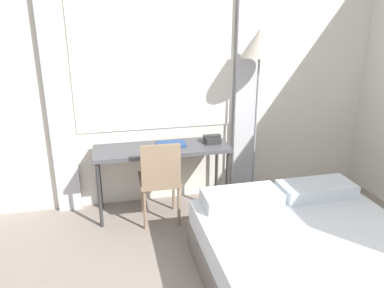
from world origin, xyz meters
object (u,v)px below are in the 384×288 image
object	(u,v)px
desk	(162,153)
standing_lamp	(260,54)
bed	(324,276)
book	(171,144)
desk_chair	(160,177)
telephone	(212,139)

from	to	relation	value
desk	standing_lamp	size ratio (longest dim) A/B	0.73
bed	book	bearing A→B (deg)	115.44
desk_chair	telephone	world-z (taller)	desk_chair
desk	standing_lamp	world-z (taller)	standing_lamp
desk	telephone	xyz separation A→B (m)	(0.55, 0.03, 0.10)
desk_chair	telephone	bearing A→B (deg)	25.56
desk_chair	telephone	xyz separation A→B (m)	(0.61, 0.27, 0.26)
book	desk_chair	bearing A→B (deg)	-121.34
bed	telephone	world-z (taller)	telephone
standing_lamp	telephone	xyz separation A→B (m)	(-0.47, 0.04, -0.88)
telephone	book	distance (m)	0.44
desk	standing_lamp	bearing A→B (deg)	-0.94
desk	book	xyz separation A→B (m)	(0.11, 0.03, 0.08)
book	desk	bearing A→B (deg)	-162.13
desk	telephone	size ratio (longest dim) A/B	7.66
desk_chair	book	xyz separation A→B (m)	(0.17, 0.28, 0.24)
standing_lamp	telephone	distance (m)	1.00
book	telephone	bearing A→B (deg)	-0.84
bed	telephone	bearing A→B (deg)	102.19
desk_chair	standing_lamp	distance (m)	1.59
desk	book	bearing A→B (deg)	17.87
desk_chair	telephone	distance (m)	0.72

